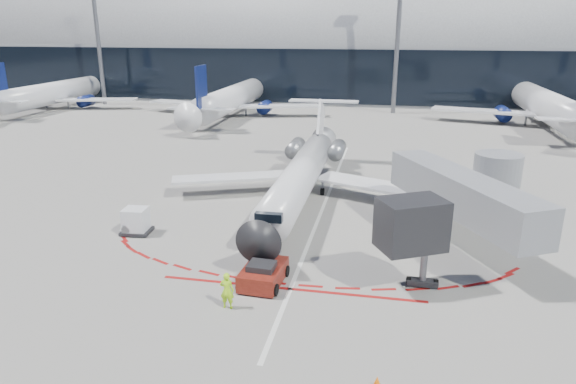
% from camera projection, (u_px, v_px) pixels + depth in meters
% --- Properties ---
extents(ground, '(260.00, 260.00, 0.00)m').
position_uv_depth(ground, '(320.00, 214.00, 37.49)').
color(ground, slate).
rests_on(ground, ground).
extents(apron_centerline, '(0.25, 40.00, 0.01)m').
position_uv_depth(apron_centerline, '(324.00, 205.00, 39.36)').
color(apron_centerline, silver).
rests_on(apron_centerline, ground).
extents(apron_stop_bar, '(14.00, 0.25, 0.01)m').
position_uv_depth(apron_stop_bar, '(290.00, 289.00, 26.76)').
color(apron_stop_bar, maroon).
rests_on(apron_stop_bar, ground).
extents(terminal_building, '(150.00, 24.15, 24.00)m').
position_uv_depth(terminal_building, '(369.00, 52.00, 95.52)').
color(terminal_building, '#9A9EA0').
rests_on(terminal_building, ground).
extents(jet_bridge, '(10.03, 15.20, 4.90)m').
position_uv_depth(jet_bridge, '(471.00, 196.00, 31.94)').
color(jet_bridge, gray).
rests_on(jet_bridge, ground).
extents(light_mast_west, '(0.70, 0.70, 25.00)m').
position_uv_depth(light_mast_west, '(97.00, 30.00, 86.83)').
color(light_mast_west, slate).
rests_on(light_mast_west, ground).
extents(light_mast_centre, '(0.70, 0.70, 25.00)m').
position_uv_depth(light_mast_centre, '(398.00, 31.00, 77.52)').
color(light_mast_centre, slate).
rests_on(light_mast_centre, ground).
extents(regional_jet, '(21.62, 26.66, 6.68)m').
position_uv_depth(regional_jet, '(303.00, 172.00, 40.15)').
color(regional_jet, silver).
rests_on(regional_jet, ground).
extents(pushback_tug, '(2.32, 5.09, 1.31)m').
position_uv_depth(pushback_tug, '(263.00, 274.00, 27.16)').
color(pushback_tug, '#5A140C').
rests_on(pushback_tug, ground).
extents(ramp_worker, '(0.70, 0.47, 1.89)m').
position_uv_depth(ramp_worker, '(227.00, 290.00, 24.68)').
color(ramp_worker, '#B3FE1A').
rests_on(ramp_worker, ground).
extents(uld_container, '(1.98, 1.72, 1.74)m').
position_uv_depth(uld_container, '(136.00, 221.00, 33.70)').
color(uld_container, black).
rests_on(uld_container, ground).
extents(safety_cone_left, '(0.32, 0.32, 0.45)m').
position_uv_depth(safety_cone_left, '(257.00, 211.00, 37.37)').
color(safety_cone_left, '#FA6705').
rests_on(safety_cone_left, ground).
extents(safety_cone_right, '(0.33, 0.33, 0.45)m').
position_uv_depth(safety_cone_right, '(377.00, 382.00, 19.43)').
color(safety_cone_right, '#FA6705').
rests_on(safety_cone_right, ground).
extents(bg_airliner_0, '(31.67, 33.53, 10.25)m').
position_uv_depth(bg_airliner_0, '(57.00, 77.00, 85.33)').
color(bg_airliner_0, silver).
rests_on(bg_airliner_0, ground).
extents(bg_airliner_1, '(32.56, 34.48, 10.54)m').
position_uv_depth(bg_airliner_1, '(234.00, 80.00, 78.22)').
color(bg_airliner_1, silver).
rests_on(bg_airliner_1, ground).
extents(bg_airliner_2, '(34.83, 36.88, 11.27)m').
position_uv_depth(bg_airliner_2, '(547.00, 84.00, 69.95)').
color(bg_airliner_2, silver).
rests_on(bg_airliner_2, ground).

